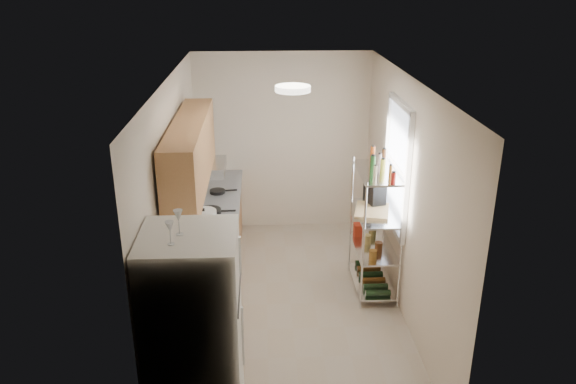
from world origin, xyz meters
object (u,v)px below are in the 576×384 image
rice_cooker (204,220)px  espresso_machine (375,193)px  refrigerator (195,335)px  frying_pan_large (209,211)px  cutting_board (372,211)px

rice_cooker → espresso_machine: espresso_machine is taller
espresso_machine → refrigerator: bearing=-145.1°
frying_pan_large → cutting_board: 1.93m
frying_pan_large → cutting_board: cutting_board is taller
refrigerator → rice_cooker: refrigerator is taller
frying_pan_large → espresso_machine: espresso_machine is taller
rice_cooker → espresso_machine: (1.99, 0.37, 0.15)m
frying_pan_large → espresso_machine: bearing=-5.1°
refrigerator → rice_cooker: size_ratio=6.20×
refrigerator → cutting_board: (1.83, 2.11, 0.14)m
rice_cooker → refrigerator: bearing=-87.3°
cutting_board → espresso_machine: bearing=73.1°
refrigerator → espresso_machine: (1.89, 2.32, 0.27)m
cutting_board → espresso_machine: espresso_machine is taller
rice_cooker → frying_pan_large: size_ratio=1.00×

